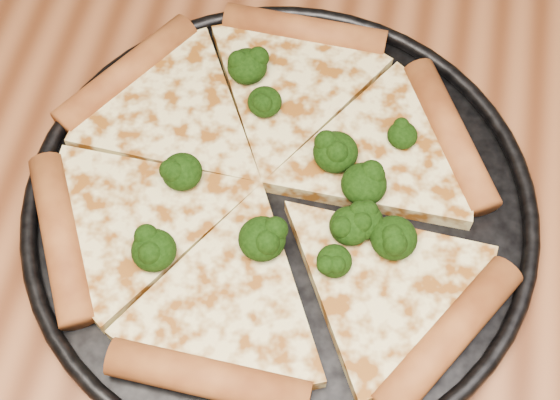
# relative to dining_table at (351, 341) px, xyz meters

# --- Properties ---
(dining_table) EXTENTS (1.20, 0.90, 0.75)m
(dining_table) POSITION_rel_dining_table_xyz_m (0.00, 0.00, 0.00)
(dining_table) COLOR brown
(dining_table) RESTS_ON ground
(pizza_pan) EXTENTS (0.36, 0.36, 0.02)m
(pizza_pan) POSITION_rel_dining_table_xyz_m (-0.07, 0.05, 0.10)
(pizza_pan) COLOR black
(pizza_pan) RESTS_ON dining_table
(pizza) EXTENTS (0.35, 0.31, 0.02)m
(pizza) POSITION_rel_dining_table_xyz_m (-0.08, 0.06, 0.11)
(pizza) COLOR beige
(pizza) RESTS_ON pizza_pan
(broccoli_florets) EXTENTS (0.18, 0.19, 0.02)m
(broccoli_florets) POSITION_rel_dining_table_xyz_m (-0.05, 0.06, 0.12)
(broccoli_florets) COLOR black
(broccoli_florets) RESTS_ON pizza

